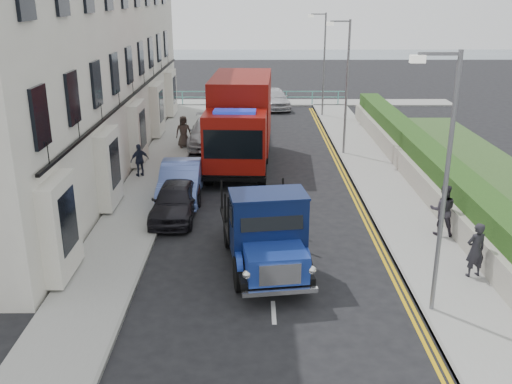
{
  "coord_description": "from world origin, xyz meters",
  "views": [
    {
      "loc": [
        -0.55,
        -15.57,
        8.25
      ],
      "look_at": [
        -0.45,
        3.96,
        1.4
      ],
      "focal_mm": 40.0,
      "sensor_mm": 36.0,
      "label": 1
    }
  ],
  "objects_px": {
    "lamp_far": "(322,59)",
    "parked_car_front": "(176,200)",
    "bedford_lorry": "(267,237)",
    "red_lorry": "(240,120)",
    "lamp_near": "(442,173)",
    "pedestrian_east_near": "(476,250)",
    "lamp_mid": "(345,80)"
  },
  "relations": [
    {
      "from": "lamp_far",
      "to": "parked_car_front",
      "type": "bearing_deg",
      "value": -112.13
    },
    {
      "from": "lamp_far",
      "to": "red_lorry",
      "type": "height_order",
      "value": "lamp_far"
    },
    {
      "from": "lamp_near",
      "to": "parked_car_front",
      "type": "height_order",
      "value": "lamp_near"
    },
    {
      "from": "lamp_far",
      "to": "parked_car_front",
      "type": "xyz_separation_m",
      "value": [
        -7.72,
        -18.99,
        -3.3
      ]
    },
    {
      "from": "lamp_mid",
      "to": "bedford_lorry",
      "type": "bearing_deg",
      "value": -107.48
    },
    {
      "from": "lamp_near",
      "to": "lamp_far",
      "type": "height_order",
      "value": "same"
    },
    {
      "from": "bedford_lorry",
      "to": "parked_car_front",
      "type": "height_order",
      "value": "bedford_lorry"
    },
    {
      "from": "parked_car_front",
      "to": "red_lorry",
      "type": "bearing_deg",
      "value": 74.16
    },
    {
      "from": "lamp_mid",
      "to": "parked_car_front",
      "type": "bearing_deg",
      "value": -130.66
    },
    {
      "from": "bedford_lorry",
      "to": "lamp_mid",
      "type": "bearing_deg",
      "value": 64.53
    },
    {
      "from": "lamp_near",
      "to": "red_lorry",
      "type": "distance_m",
      "value": 15.3
    },
    {
      "from": "pedestrian_east_near",
      "to": "red_lorry",
      "type": "bearing_deg",
      "value": -74.36
    },
    {
      "from": "parked_car_front",
      "to": "pedestrian_east_near",
      "type": "xyz_separation_m",
      "value": [
        9.65,
        -5.12,
        0.29
      ]
    },
    {
      "from": "lamp_far",
      "to": "red_lorry",
      "type": "relative_size",
      "value": 0.83
    },
    {
      "from": "lamp_far",
      "to": "parked_car_front",
      "type": "distance_m",
      "value": 20.77
    },
    {
      "from": "pedestrian_east_near",
      "to": "lamp_far",
      "type": "bearing_deg",
      "value": -100.37
    },
    {
      "from": "lamp_far",
      "to": "red_lorry",
      "type": "bearing_deg",
      "value": -114.5
    },
    {
      "from": "lamp_near",
      "to": "pedestrian_east_near",
      "type": "distance_m",
      "value": 4.04
    },
    {
      "from": "lamp_far",
      "to": "parked_car_front",
      "type": "relative_size",
      "value": 1.72
    },
    {
      "from": "lamp_near",
      "to": "lamp_far",
      "type": "relative_size",
      "value": 1.0
    },
    {
      "from": "pedestrian_east_near",
      "to": "lamp_mid",
      "type": "bearing_deg",
      "value": -97.17
    },
    {
      "from": "lamp_mid",
      "to": "red_lorry",
      "type": "xyz_separation_m",
      "value": [
        -5.36,
        -1.77,
        -1.69
      ]
    },
    {
      "from": "lamp_near",
      "to": "bedford_lorry",
      "type": "distance_m",
      "value": 5.62
    },
    {
      "from": "red_lorry",
      "to": "parked_car_front",
      "type": "distance_m",
      "value": 7.76
    },
    {
      "from": "lamp_mid",
      "to": "parked_car_front",
      "type": "height_order",
      "value": "lamp_mid"
    },
    {
      "from": "bedford_lorry",
      "to": "red_lorry",
      "type": "bearing_deg",
      "value": 87.07
    },
    {
      "from": "lamp_mid",
      "to": "red_lorry",
      "type": "distance_m",
      "value": 5.9
    },
    {
      "from": "bedford_lorry",
      "to": "red_lorry",
      "type": "xyz_separation_m",
      "value": [
        -1.05,
        11.91,
        1.09
      ]
    },
    {
      "from": "red_lorry",
      "to": "pedestrian_east_near",
      "type": "height_order",
      "value": "red_lorry"
    },
    {
      "from": "lamp_mid",
      "to": "lamp_far",
      "type": "xyz_separation_m",
      "value": [
        0.0,
        10.0,
        0.0
      ]
    },
    {
      "from": "red_lorry",
      "to": "parked_car_front",
      "type": "relative_size",
      "value": 2.07
    },
    {
      "from": "red_lorry",
      "to": "parked_car_front",
      "type": "height_order",
      "value": "red_lorry"
    }
  ]
}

